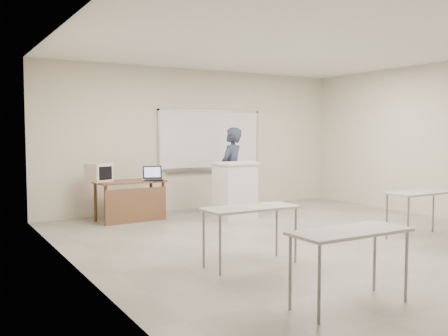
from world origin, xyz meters
TOP-DOWN VIEW (x-y plane):
  - floor at (0.00, 0.00)m, footprint 7.00×8.00m
  - whiteboard at (0.30, 3.97)m, footprint 2.48×0.10m
  - student_desks at (-0.00, -1.35)m, footprint 4.40×2.20m
  - instructor_desk at (-1.80, 3.19)m, footprint 1.26×0.63m
  - podium at (0.03, 2.50)m, footprint 0.77×0.56m
  - crt_monitor at (-2.35, 3.43)m, footprint 0.37×0.41m
  - laptop at (-1.40, 3.18)m, footprint 0.36×0.33m
  - mouse at (-1.60, 3.10)m, footprint 0.11×0.09m
  - keyboard at (0.18, 2.38)m, footprint 0.43×0.19m
  - presenter at (0.28, 3.05)m, footprint 0.77×0.70m

SIDE VIEW (x-z plane):
  - floor at x=0.00m, z-range -0.01..0.00m
  - instructor_desk at x=-1.80m, z-range 0.14..0.89m
  - podium at x=0.03m, z-range 0.00..1.08m
  - student_desks at x=0.00m, z-range 0.31..1.04m
  - mouse at x=-1.60m, z-range 0.75..0.79m
  - laptop at x=-1.40m, z-range 0.68..0.94m
  - presenter at x=0.28m, z-range 0.00..1.75m
  - crt_monitor at x=-2.35m, z-range 0.74..1.09m
  - keyboard at x=0.18m, z-range 1.08..1.10m
  - whiteboard at x=0.30m, z-range 0.83..2.14m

